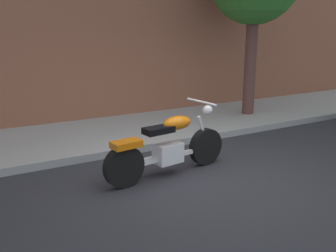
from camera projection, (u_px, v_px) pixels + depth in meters
name	position (u px, v px, depth m)	size (l,w,h in m)	color
ground_plane	(206.00, 179.00, 5.81)	(60.00, 60.00, 0.00)	#28282D
sidewalk	(130.00, 131.00, 8.26)	(19.61, 2.58, 0.14)	#959595
motorcycle	(168.00, 148.00, 5.87)	(2.24, 0.70, 1.13)	black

